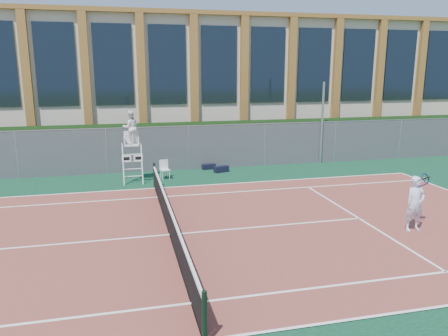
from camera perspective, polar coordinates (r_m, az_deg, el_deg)
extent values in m
plane|color=#233814|center=(13.57, -7.08, -8.74)|extent=(120.00, 120.00, 0.00)
cube|color=#0B321B|center=(14.50, -7.53, -7.30)|extent=(36.00, 20.00, 0.01)
cube|color=brown|center=(13.57, -7.08, -8.67)|extent=(23.77, 10.97, 0.02)
cylinder|color=black|center=(8.35, -2.56, -19.09)|extent=(0.10, 0.10, 1.10)
cylinder|color=black|center=(18.74, -9.07, -0.99)|extent=(0.10, 0.10, 1.10)
cube|color=black|center=(13.41, -7.13, -6.92)|extent=(0.03, 11.00, 0.86)
cube|color=white|center=(13.27, -7.19, -5.06)|extent=(0.06, 11.20, 0.07)
cube|color=black|center=(22.93, -10.00, 2.89)|extent=(40.00, 1.40, 2.20)
cube|color=beige|center=(30.61, -11.19, 10.74)|extent=(44.00, 10.00, 8.00)
cube|color=brown|center=(30.76, -11.53, 18.38)|extent=(45.00, 10.60, 0.25)
cylinder|color=#9EA0A5|center=(23.86, 12.68, 5.73)|extent=(0.12, 0.12, 4.32)
cylinder|color=white|center=(19.56, -13.01, 0.29)|extent=(0.05, 0.48, 1.76)
cylinder|color=white|center=(19.57, -10.64, 0.42)|extent=(0.05, 0.48, 1.76)
cylinder|color=white|center=(20.44, -13.05, 0.82)|extent=(0.05, 0.48, 1.76)
cylinder|color=white|center=(20.46, -10.78, 0.94)|extent=(0.05, 0.48, 1.76)
cube|color=white|center=(19.85, -11.98, 2.98)|extent=(0.63, 0.54, 0.06)
cube|color=white|center=(20.05, -12.04, 3.98)|extent=(0.63, 0.05, 0.54)
cube|color=white|center=(19.59, -12.61, 1.21)|extent=(0.40, 0.03, 0.31)
cube|color=white|center=(19.60, -11.14, 1.28)|extent=(0.40, 0.03, 0.31)
imported|color=white|center=(19.78, -12.09, 5.21)|extent=(0.82, 0.70, 1.49)
cube|color=silver|center=(20.26, -7.72, -0.25)|extent=(0.47, 0.47, 0.04)
cube|color=silver|center=(20.38, -7.88, 0.50)|extent=(0.41, 0.11, 0.43)
cylinder|color=silver|center=(20.11, -8.02, -1.00)|extent=(0.03, 0.03, 0.41)
cylinder|color=silver|center=(20.20, -7.13, -0.92)|extent=(0.03, 0.03, 0.41)
cylinder|color=silver|center=(20.42, -8.27, -0.80)|extent=(0.03, 0.03, 0.41)
cylinder|color=silver|center=(20.51, -7.39, -0.72)|extent=(0.03, 0.03, 0.41)
cube|color=black|center=(21.46, -0.36, -0.13)|extent=(0.78, 0.48, 0.31)
cube|color=black|center=(22.12, -1.99, 0.20)|extent=(0.71, 0.38, 0.27)
imported|color=silver|center=(14.78, 23.71, -4.28)|extent=(0.64, 0.43, 1.73)
torus|color=#131244|center=(15.05, 24.83, -1.22)|extent=(0.38, 0.30, 0.30)
sphere|color=#CCE533|center=(15.26, 24.70, -1.22)|extent=(0.07, 0.07, 0.07)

